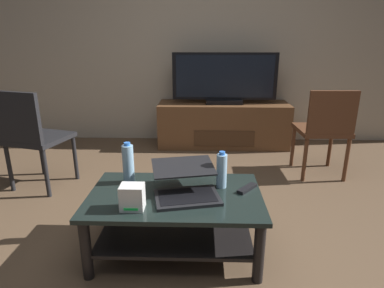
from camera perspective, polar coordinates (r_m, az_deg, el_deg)
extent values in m
plane|color=brown|center=(2.12, 1.16, -18.52)|extent=(7.68, 7.68, 0.00)
cube|color=#B2A38C|center=(4.17, 1.68, 19.91)|extent=(6.40, 0.12, 2.80)
cube|color=black|center=(1.96, -2.97, -9.10)|extent=(1.03, 0.63, 0.03)
cube|color=black|center=(2.08, -2.87, -14.95)|extent=(0.90, 0.55, 0.02)
cylinder|color=black|center=(1.93, -18.13, -17.22)|extent=(0.06, 0.06, 0.36)
cylinder|color=black|center=(1.85, 11.69, -18.23)|extent=(0.06, 0.06, 0.36)
cylinder|color=black|center=(2.36, -13.88, -9.92)|extent=(0.06, 0.06, 0.36)
cylinder|color=black|center=(2.30, 9.49, -10.41)|extent=(0.06, 0.06, 0.36)
cube|color=brown|center=(3.99, 5.49, 3.44)|extent=(1.56, 0.49, 0.53)
cube|color=#432A18|center=(3.78, 5.67, 0.94)|extent=(0.70, 0.01, 0.18)
cube|color=black|center=(3.91, 5.64, 7.46)|extent=(0.43, 0.20, 0.05)
cube|color=black|center=(3.86, 5.77, 11.75)|extent=(1.22, 0.04, 0.54)
cube|color=black|center=(3.84, 5.79, 11.71)|extent=(1.13, 0.01, 0.48)
cube|color=#59331E|center=(3.31, 21.74, 2.28)|extent=(0.45, 0.45, 0.04)
cube|color=#59331E|center=(3.08, 23.45, 4.87)|extent=(0.42, 0.04, 0.40)
cylinder|color=#59331E|center=(3.61, 23.10, -0.44)|extent=(0.04, 0.04, 0.42)
cylinder|color=#59331E|center=(3.48, 17.31, -0.44)|extent=(0.04, 0.04, 0.42)
cylinder|color=#59331E|center=(3.28, 25.52, -2.55)|extent=(0.04, 0.04, 0.42)
cylinder|color=#59331E|center=(3.14, 19.21, -2.64)|extent=(0.04, 0.04, 0.42)
cube|color=black|center=(3.11, -25.16, 0.91)|extent=(0.54, 0.54, 0.04)
cube|color=black|center=(2.93, -28.30, 3.87)|extent=(0.41, 0.15, 0.44)
cylinder|color=black|center=(3.20, -19.85, -2.32)|extent=(0.04, 0.04, 0.42)
cylinder|color=black|center=(3.44, -24.93, -1.57)|extent=(0.04, 0.04, 0.42)
cylinder|color=black|center=(2.93, -24.24, -4.74)|extent=(0.04, 0.04, 0.42)
cylinder|color=black|center=(3.19, -29.40, -3.72)|extent=(0.04, 0.04, 0.42)
cube|color=black|center=(1.89, -0.85, -9.35)|extent=(0.41, 0.32, 0.02)
cube|color=black|center=(1.89, -0.85, -9.08)|extent=(0.36, 0.26, 0.00)
cube|color=black|center=(1.96, -1.55, -4.01)|extent=(0.41, 0.32, 0.04)
cube|color=silver|center=(1.96, -1.54, -4.07)|extent=(0.37, 0.28, 0.03)
cube|color=white|center=(1.79, -10.45, -9.17)|extent=(0.13, 0.10, 0.14)
cube|color=#19D84C|center=(1.77, -10.71, -11.24)|extent=(0.08, 0.00, 0.01)
cylinder|color=#99C6E5|center=(2.00, 5.22, -4.75)|extent=(0.07, 0.07, 0.21)
cylinder|color=blue|center=(1.96, 5.32, -1.61)|extent=(0.04, 0.04, 0.02)
cylinder|color=#99C6E5|center=(2.08, -11.13, -3.54)|extent=(0.07, 0.07, 0.25)
cylinder|color=blue|center=(2.04, -11.36, -0.01)|extent=(0.04, 0.04, 0.02)
cube|color=black|center=(1.98, -10.54, -8.50)|extent=(0.12, 0.16, 0.01)
cube|color=black|center=(2.02, 9.66, -7.70)|extent=(0.14, 0.15, 0.02)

